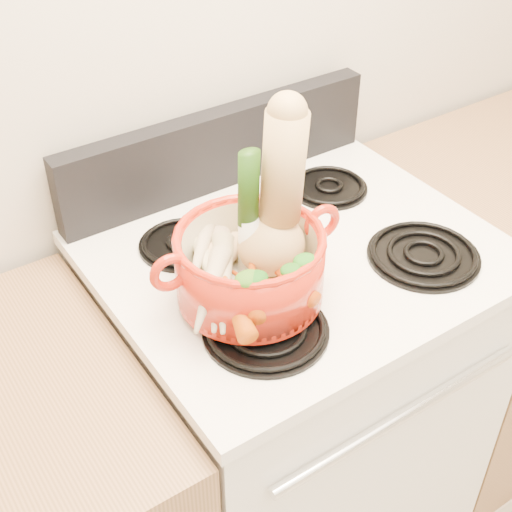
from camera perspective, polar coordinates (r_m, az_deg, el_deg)
wall_back at (r=1.53m, az=-4.35°, el=17.85°), size 3.50×0.02×2.60m
stove_body at (r=1.78m, az=2.81°, el=-12.08°), size 0.76×0.65×0.92m
cooktop at (r=1.45m, az=3.38°, el=0.06°), size 0.78×0.67×0.03m
control_backsplash at (r=1.60m, az=-2.98°, el=8.56°), size 0.76×0.05×0.18m
oven_handle at (r=1.38m, az=11.78°, el=-12.34°), size 0.60×0.02×0.02m
burner_front_left at (r=1.25m, az=0.78°, el=-5.84°), size 0.22×0.22×0.02m
burner_front_right at (r=1.45m, az=13.27°, el=0.15°), size 0.22×0.22×0.02m
burner_back_left at (r=1.45m, az=-5.97°, el=1.05°), size 0.17×0.17×0.02m
burner_back_right at (r=1.62m, az=5.86°, el=5.57°), size 0.17×0.17×0.02m
dutch_oven at (r=1.26m, az=-0.51°, el=-0.81°), size 0.29×0.29×0.13m
pot_handle_left at (r=1.19m, az=-6.89°, el=-1.31°), size 0.08×0.02×0.07m
pot_handle_right at (r=1.30m, az=5.31°, el=2.72°), size 0.08×0.02×0.07m
squash at (r=1.24m, az=2.18°, el=5.03°), size 0.18×0.18×0.32m
leek at (r=1.23m, az=-0.65°, el=3.52°), size 0.04×0.05×0.26m
ginger at (r=1.32m, az=-2.59°, el=0.45°), size 0.11×0.09×0.05m
parsnip_0 at (r=1.26m, az=-3.14°, el=-1.82°), size 0.17×0.22×0.06m
parsnip_1 at (r=1.24m, az=-2.68°, el=-2.08°), size 0.16×0.21×0.06m
parsnip_2 at (r=1.28m, az=-4.08°, el=-0.20°), size 0.09×0.18×0.05m
parsnip_3 at (r=1.21m, az=-3.80°, el=-2.66°), size 0.16×0.16×0.06m
parsnip_4 at (r=1.29m, az=-4.46°, el=0.49°), size 0.15×0.16×0.05m
carrot_0 at (r=1.24m, az=0.39°, el=-2.93°), size 0.06×0.15×0.04m
carrot_1 at (r=1.20m, az=-1.82°, el=-3.77°), size 0.08×0.17×0.05m
carrot_2 at (r=1.26m, az=2.15°, el=-1.59°), size 0.05×0.17×0.05m
carrot_3 at (r=1.21m, az=-0.17°, el=-2.67°), size 0.10×0.14×0.04m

